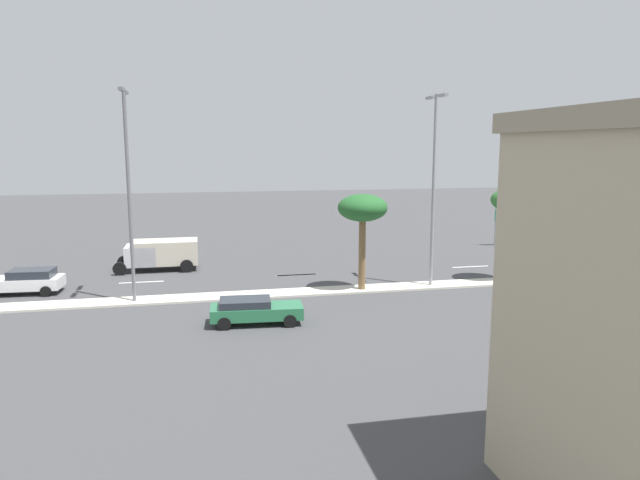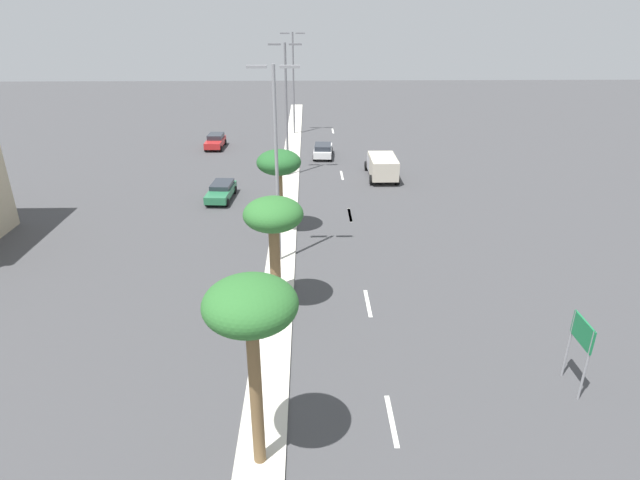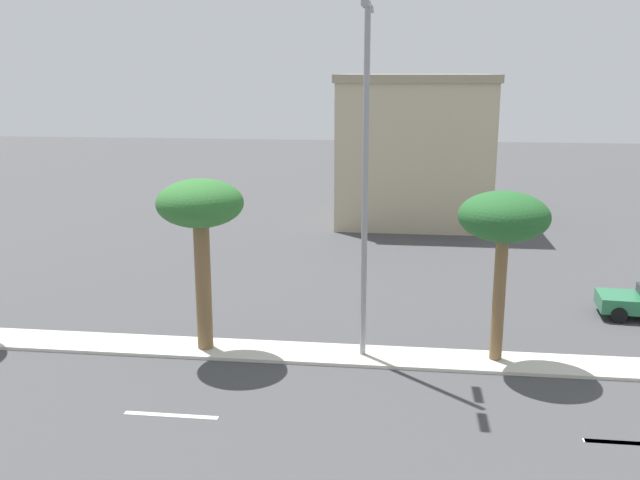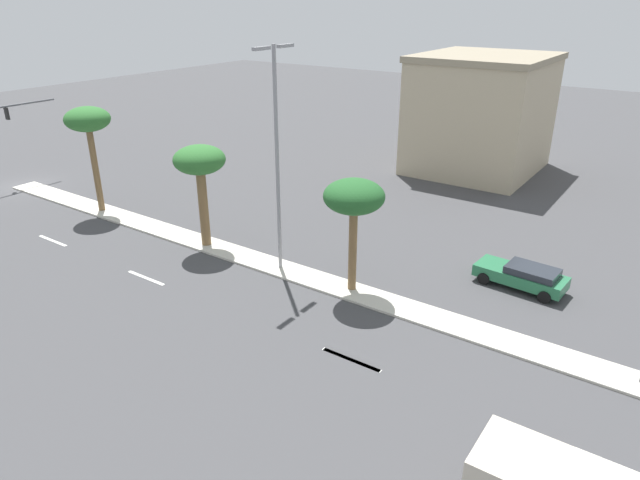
{
  "view_description": "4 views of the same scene",
  "coord_description": "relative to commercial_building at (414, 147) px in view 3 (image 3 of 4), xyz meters",
  "views": [
    {
      "loc": [
        -33.19,
        40.27,
        8.75
      ],
      "look_at": [
        3.1,
        32.51,
        2.7
      ],
      "focal_mm": 32.24,
      "sensor_mm": 36.0,
      "label": 1
    },
    {
      "loc": [
        1.81,
        -3.52,
        14.77
      ],
      "look_at": [
        2.38,
        22.03,
        3.22
      ],
      "focal_mm": 29.3,
      "sensor_mm": 36.0,
      "label": 2
    },
    {
      "loc": [
        23.01,
        27.39,
        9.74
      ],
      "look_at": [
        -3.98,
        24.04,
        3.23
      ],
      "focal_mm": 39.56,
      "sensor_mm": 36.0,
      "label": 3
    },
    {
      "loc": [
        21.78,
        43.84,
        14.03
      ],
      "look_at": [
        0.98,
        29.43,
        2.96
      ],
      "focal_mm": 31.66,
      "sensor_mm": 36.0,
      "label": 4
    }
  ],
  "objects": [
    {
      "name": "ground_plane",
      "position": [
        25.04,
        4.07,
        -4.8
      ],
      "size": [
        160.0,
        160.0,
        0.0
      ],
      "primitive_type": "plane",
      "color": "#424244"
    },
    {
      "name": "lane_stripe_outboard",
      "position": [
        30.0,
        -7.04,
        -4.8
      ],
      "size": [
        0.2,
        2.8,
        0.01
      ],
      "primitive_type": "cube",
      "color": "silver",
      "rests_on": "ground"
    },
    {
      "name": "street_lamp_trailing",
      "position": [
        24.99,
        -1.78,
        2.06
      ],
      "size": [
        2.9,
        0.24,
        11.75
      ],
      "color": "gray",
      "rests_on": "median_curb"
    },
    {
      "name": "lane_stripe_trailing",
      "position": [
        30.0,
        5.97,
        -4.8
      ],
      "size": [
        0.2,
        2.8,
        0.01
      ],
      "primitive_type": "cube",
      "color": "silver",
      "rests_on": "ground"
    },
    {
      "name": "palm_tree_far",
      "position": [
        24.85,
        2.78,
        0.18
      ],
      "size": [
        3.0,
        3.0,
        5.82
      ],
      "color": "brown",
      "rests_on": "median_curb"
    },
    {
      "name": "commercial_building",
      "position": [
        0.0,
        0.0,
        0.0
      ],
      "size": [
        11.2,
        9.98,
        9.58
      ],
      "color": "tan",
      "rests_on": "ground"
    },
    {
      "name": "lane_stripe_leading",
      "position": [
        30.0,
        5.93,
        -4.8
      ],
      "size": [
        0.2,
        2.8,
        0.01
      ],
      "primitive_type": "cube",
      "color": "silver",
      "rests_on": "ground"
    },
    {
      "name": "palm_tree_trailing",
      "position": [
        25.09,
        -7.41,
        0.31
      ],
      "size": [
        2.99,
        2.99,
        6.08
      ],
      "color": "brown",
      "rests_on": "median_curb"
    }
  ]
}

